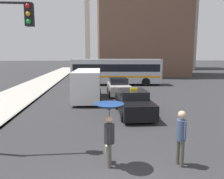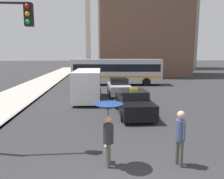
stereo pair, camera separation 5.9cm
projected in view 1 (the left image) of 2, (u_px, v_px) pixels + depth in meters
The scene contains 8 objects.
taxi at pixel (133, 103), 13.32m from camera, with size 1.91×4.57×1.63m.
sedan_red at pixel (118, 87), 19.97m from camera, with size 1.91×4.05×1.52m.
ambulance_van at pixel (88, 83), 17.58m from camera, with size 2.25×5.86×2.40m.
city_bus at pixel (116, 71), 26.72m from camera, with size 10.97×3.56×3.12m.
pedestrian_with_umbrella at pixel (109, 119), 6.88m from camera, with size 0.93×0.93×2.08m.
pedestrian_man at pixel (181, 133), 7.00m from camera, with size 0.38×0.46×1.84m.
building_tower_far at pixel (163, 20), 59.31m from camera, with size 13.72×12.25×26.31m.
monument_cross at pixel (87, 7), 40.20m from camera, with size 9.57×0.90×21.75m.
Camera 1 is at (-0.69, -4.87, 3.57)m, focal length 35.00 mm.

